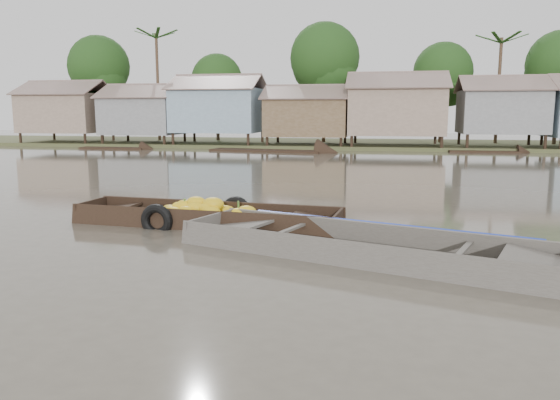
# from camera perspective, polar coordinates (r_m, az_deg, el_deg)

# --- Properties ---
(ground) EXTENTS (120.00, 120.00, 0.00)m
(ground) POSITION_cam_1_polar(r_m,az_deg,el_deg) (10.73, 1.45, -4.92)
(ground) COLOR #50493D
(ground) RESTS_ON ground
(riverbank) EXTENTS (120.00, 12.47, 10.22)m
(riverbank) POSITION_cam_1_polar(r_m,az_deg,el_deg) (42.16, 12.74, 9.62)
(riverbank) COLOR #384723
(riverbank) RESTS_ON ground
(banana_boat) EXTENTS (6.43, 2.05, 0.86)m
(banana_boat) POSITION_cam_1_polar(r_m,az_deg,el_deg) (12.92, -7.96, -1.72)
(banana_boat) COLOR black
(banana_boat) RESTS_ON ground
(viewer_boat) EXTENTS (7.41, 4.08, 0.58)m
(viewer_boat) POSITION_cam_1_polar(r_m,az_deg,el_deg) (10.22, 9.14, -5.45)
(viewer_boat) COLOR #47423C
(viewer_boat) RESTS_ON ground
(distant_boats) EXTENTS (46.77, 14.60, 0.35)m
(distant_boats) POSITION_cam_1_polar(r_m,az_deg,el_deg) (35.14, 22.47, 4.17)
(distant_boats) COLOR black
(distant_boats) RESTS_ON ground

